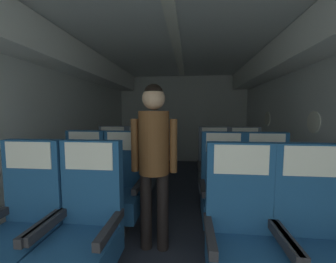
{
  "coord_description": "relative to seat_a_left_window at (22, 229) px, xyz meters",
  "views": [
    {
      "loc": [
        0.19,
        0.31,
        1.29
      ],
      "look_at": [
        -0.09,
        3.03,
        1.04
      ],
      "focal_mm": 22.13,
      "sensor_mm": 36.0,
      "label": 1
    }
  ],
  "objects": [
    {
      "name": "seat_b_left_aisle",
      "position": [
        0.45,
        0.82,
        0.0
      ],
      "size": [
        0.48,
        0.51,
        1.09
      ],
      "color": "#38383D",
      "rests_on": "ground"
    },
    {
      "name": "flight_attendant",
      "position": [
        0.87,
        0.56,
        0.49
      ],
      "size": [
        0.43,
        0.28,
        1.55
      ],
      "rotation": [
        0.0,
        0.0,
        0.08
      ],
      "color": "black",
      "rests_on": "ground"
    },
    {
      "name": "seat_a_right_aisle",
      "position": [
        1.99,
        0.01,
        0.0
      ],
      "size": [
        0.48,
        0.51,
        1.09
      ],
      "color": "#38383D",
      "rests_on": "ground"
    },
    {
      "name": "seat_c_left_aisle",
      "position": [
        0.46,
        1.67,
        0.0
      ],
      "size": [
        0.48,
        0.51,
        1.09
      ],
      "color": "#38383D",
      "rests_on": "ground"
    },
    {
      "name": "fuselage_shell",
      "position": [
        1.0,
        1.55,
        1.2
      ],
      "size": [
        3.45,
        5.85,
        2.3
      ],
      "color": "silver",
      "rests_on": "ground"
    },
    {
      "name": "seat_b_left_window",
      "position": [
        -0.0,
        0.83,
        0.0
      ],
      "size": [
        0.48,
        0.51,
        1.09
      ],
      "color": "#38383D",
      "rests_on": "ground"
    },
    {
      "name": "seat_b_right_aisle",
      "position": [
        1.99,
        0.82,
        0.0
      ],
      "size": [
        0.48,
        0.51,
        1.09
      ],
      "color": "#38383D",
      "rests_on": "ground"
    },
    {
      "name": "seat_a_left_aisle",
      "position": [
        0.46,
        0.02,
        0.0
      ],
      "size": [
        0.48,
        0.51,
        1.09
      ],
      "color": "#38383D",
      "rests_on": "ground"
    },
    {
      "name": "seat_c_right_window",
      "position": [
        1.55,
        1.68,
        0.0
      ],
      "size": [
        0.48,
        0.51,
        1.09
      ],
      "color": "#38383D",
      "rests_on": "ground"
    },
    {
      "name": "seat_a_left_window",
      "position": [
        0.0,
        0.0,
        0.0
      ],
      "size": [
        0.48,
        0.51,
        1.09
      ],
      "color": "#38383D",
      "rests_on": "ground"
    },
    {
      "name": "seat_c_right_aisle",
      "position": [
        1.98,
        1.66,
        0.0
      ],
      "size": [
        0.48,
        0.51,
        1.09
      ],
      "color": "#38383D",
      "rests_on": "ground"
    },
    {
      "name": "ground",
      "position": [
        1.0,
        1.29,
        -0.47
      ],
      "size": [
        3.57,
        6.2,
        0.02
      ],
      "primitive_type": "cube",
      "color": "#2D3342"
    },
    {
      "name": "seat_b_right_window",
      "position": [
        1.55,
        0.83,
        0.0
      ],
      "size": [
        0.48,
        0.51,
        1.09
      ],
      "color": "#38383D",
      "rests_on": "ground"
    },
    {
      "name": "seat_c_left_window",
      "position": [
        0.01,
        1.66,
        0.0
      ],
      "size": [
        0.48,
        0.51,
        1.09
      ],
      "color": "#38383D",
      "rests_on": "ground"
    },
    {
      "name": "seat_a_right_window",
      "position": [
        1.54,
        0.01,
        0.0
      ],
      "size": [
        0.48,
        0.51,
        1.09
      ],
      "color": "#38383D",
      "rests_on": "ground"
    }
  ]
}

